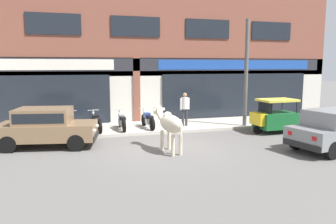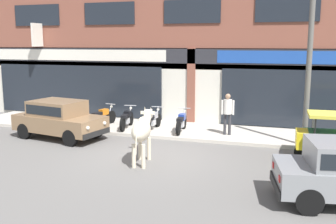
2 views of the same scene
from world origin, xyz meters
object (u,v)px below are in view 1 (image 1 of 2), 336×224
at_px(motorcycle_2, 122,121).
at_px(motorcycle_3, 148,120).
at_px(utility_pole, 246,73).
at_px(motorcycle_1, 96,122).
at_px(car_0, 46,125).
at_px(pedestrian, 185,106).
at_px(auto_rickshaw, 274,118).
at_px(car_1, 336,128).
at_px(motorcycle_0, 68,123).
at_px(cow, 170,124).

xyz_separation_m(motorcycle_2, motorcycle_3, (1.21, 0.03, 0.00)).
bearing_deg(utility_pole, motorcycle_3, 171.55).
xyz_separation_m(motorcycle_2, utility_pole, (5.86, -0.66, 2.13)).
bearing_deg(motorcycle_1, car_0, -134.95).
height_order(motorcycle_1, utility_pole, utility_pole).
distance_m(motorcycle_2, motorcycle_3, 1.21).
height_order(motorcycle_2, utility_pole, utility_pole).
xyz_separation_m(motorcycle_2, pedestrian, (3.04, 0.08, 0.60)).
xyz_separation_m(auto_rickshaw, motorcycle_1, (-7.71, 2.00, -0.15)).
height_order(car_1, motorcycle_1, car_1).
xyz_separation_m(auto_rickshaw, motorcycle_2, (-6.57, 2.03, -0.15)).
bearing_deg(utility_pole, auto_rickshaw, -62.59).
distance_m(motorcycle_2, pedestrian, 3.10).
bearing_deg(motorcycle_0, cow, -49.25).
distance_m(motorcycle_3, utility_pole, 5.16).
bearing_deg(motorcycle_2, utility_pole, -6.44).
height_order(motorcycle_0, motorcycle_2, same).
distance_m(cow, motorcycle_2, 4.11).
relative_size(cow, auto_rickshaw, 1.06).
bearing_deg(auto_rickshaw, pedestrian, 149.15).
distance_m(motorcycle_3, pedestrian, 1.92).
xyz_separation_m(cow, pedestrian, (1.93, 4.00, 0.10)).
distance_m(car_0, utility_pole, 9.23).
distance_m(motorcycle_0, utility_pole, 8.51).
relative_size(pedestrian, utility_pole, 0.32).
distance_m(car_1, pedestrian, 6.64).
distance_m(auto_rickshaw, motorcycle_1, 7.96).
relative_size(auto_rickshaw, motorcycle_0, 1.13).
bearing_deg(cow, motorcycle_1, 119.95).
xyz_separation_m(motorcycle_3, pedestrian, (1.83, 0.05, 0.60)).
bearing_deg(motorcycle_1, motorcycle_3, 1.42).
relative_size(car_1, auto_rickshaw, 1.89).
xyz_separation_m(car_0, utility_pole, (8.95, 1.32, 1.83)).
bearing_deg(car_1, motorcycle_1, 146.20).
xyz_separation_m(car_0, auto_rickshaw, (9.66, -0.04, -0.15)).
distance_m(cow, motorcycle_1, 4.52).
bearing_deg(car_0, motorcycle_2, 32.72).
distance_m(car_0, auto_rickshaw, 9.66).
bearing_deg(motorcycle_1, car_1, -33.80).
xyz_separation_m(car_1, motorcycle_3, (-5.62, 5.39, -0.31)).
xyz_separation_m(motorcycle_0, motorcycle_3, (3.56, -0.06, 0.00)).
distance_m(car_1, motorcycle_0, 10.68).
bearing_deg(motorcycle_0, auto_rickshaw, -13.36).
bearing_deg(car_0, cow, -24.80).
height_order(car_1, pedestrian, pedestrian).
height_order(car_1, auto_rickshaw, auto_rickshaw).
bearing_deg(utility_pole, car_0, -171.58).
bearing_deg(motorcycle_0, motorcycle_2, -2.14).
relative_size(auto_rickshaw, pedestrian, 1.26).
bearing_deg(pedestrian, motorcycle_2, -178.55).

